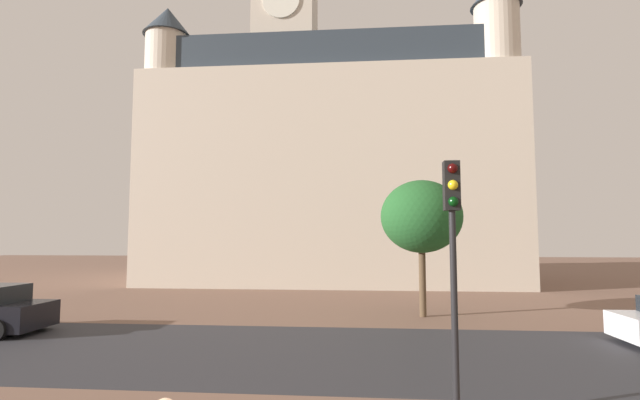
{
  "coord_description": "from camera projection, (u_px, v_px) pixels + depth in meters",
  "views": [
    {
      "loc": [
        1.02,
        -4.08,
        3.2
      ],
      "look_at": [
        -0.22,
        10.64,
        4.41
      ],
      "focal_mm": 25.28,
      "sensor_mm": 36.0,
      "label": 1
    }
  ],
  "objects": [
    {
      "name": "traffic_light_pole",
      "position": [
        453.0,
        237.0,
        8.12
      ],
      "size": [
        0.28,
        0.34,
        4.58
      ],
      "color": "black",
      "rests_on": "ground_plane"
    },
    {
      "name": "ground_plane",
      "position": [
        326.0,
        341.0,
        13.81
      ],
      "size": [
        120.0,
        120.0,
        0.0
      ],
      "primitive_type": "plane",
      "color": "brown"
    },
    {
      "name": "tree_curb_far",
      "position": [
        421.0,
        217.0,
        18.39
      ],
      "size": [
        3.3,
        3.3,
        5.52
      ],
      "color": "brown",
      "rests_on": "ground_plane"
    },
    {
      "name": "street_asphalt_strip",
      "position": [
        322.0,
        352.0,
        12.5
      ],
      "size": [
        120.0,
        6.91,
        0.0
      ],
      "primitive_type": "cube",
      "color": "#2D2D33",
      "rests_on": "ground_plane"
    },
    {
      "name": "landmark_building",
      "position": [
        328.0,
        165.0,
        34.63
      ],
      "size": [
        25.14,
        14.43,
        28.43
      ],
      "color": "beige",
      "rests_on": "ground_plane"
    }
  ]
}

